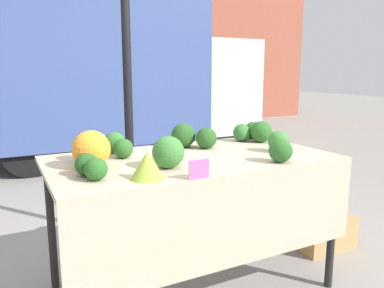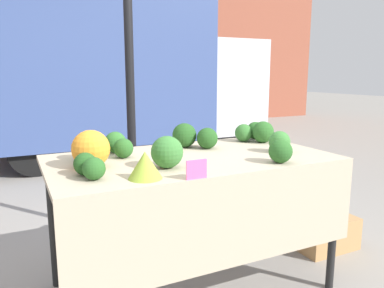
{
  "view_description": "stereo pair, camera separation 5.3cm",
  "coord_description": "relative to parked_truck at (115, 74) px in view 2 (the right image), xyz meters",
  "views": [
    {
      "loc": [
        -1.04,
        -2.01,
        1.39
      ],
      "look_at": [
        0.0,
        0.0,
        0.96
      ],
      "focal_mm": 35.0,
      "sensor_mm": 36.0,
      "label": 1
    },
    {
      "loc": [
        -0.99,
        -2.03,
        1.39
      ],
      "look_at": [
        0.0,
        0.0,
        0.96
      ],
      "focal_mm": 35.0,
      "sensor_mm": 36.0,
      "label": 2
    }
  ],
  "objects": [
    {
      "name": "produce_crate",
      "position": [
        0.55,
        -4.26,
        -1.26
      ],
      "size": [
        0.48,
        0.35,
        0.26
      ],
      "color": "tan",
      "rests_on": "ground_plane"
    },
    {
      "name": "broccoli_head_4",
      "position": [
        -1.31,
        -4.57,
        -0.45
      ],
      "size": [
        0.11,
        0.11,
        0.11
      ],
      "color": "#285B23",
      "rests_on": "market_table"
    },
    {
      "name": "broccoli_head_11",
      "position": [
        -0.57,
        -4.02,
        -0.42
      ],
      "size": [
        0.17,
        0.17,
        0.17
      ],
      "color": "#23511E",
      "rests_on": "market_table"
    },
    {
      "name": "broccoli_head_6",
      "position": [
        -1.05,
        -4.16,
        -0.44
      ],
      "size": [
        0.12,
        0.12,
        0.12
      ],
      "color": "#285B23",
      "rests_on": "market_table"
    },
    {
      "name": "broccoli_head_1",
      "position": [
        -1.33,
        -4.47,
        -0.45
      ],
      "size": [
        0.12,
        0.12,
        0.12
      ],
      "color": "#23511E",
      "rests_on": "market_table"
    },
    {
      "name": "market_table",
      "position": [
        -0.66,
        -4.39,
        -0.61
      ],
      "size": [
        1.73,
        0.94,
        0.88
      ],
      "color": "tan",
      "rests_on": "ground_plane"
    },
    {
      "name": "orange_cauliflower",
      "position": [
        -1.27,
        -4.32,
        -0.4
      ],
      "size": [
        0.21,
        0.21,
        0.21
      ],
      "color": "orange",
      "rests_on": "market_table"
    },
    {
      "name": "broccoli_head_2",
      "position": [
        -0.27,
        -4.69,
        -0.44
      ],
      "size": [
        0.14,
        0.14,
        0.14
      ],
      "color": "#285B23",
      "rests_on": "market_table"
    },
    {
      "name": "building_facade",
      "position": [
        -0.66,
        3.59,
        1.28
      ],
      "size": [
        16.0,
        0.6,
        5.33
      ],
      "color": "brown",
      "rests_on": "ground_plane"
    },
    {
      "name": "broccoli_head_8",
      "position": [
        -1.25,
        -4.12,
        -0.43
      ],
      "size": [
        0.16,
        0.16,
        0.16
      ],
      "color": "#387533",
      "rests_on": "market_table"
    },
    {
      "name": "tent_pole",
      "position": [
        -0.77,
        -3.41,
        -0.05
      ],
      "size": [
        0.07,
        0.07,
        2.67
      ],
      "color": "black",
      "rests_on": "ground_plane"
    },
    {
      "name": "price_sign",
      "position": [
        -0.86,
        -4.78,
        -0.46
      ],
      "size": [
        0.11,
        0.01,
        0.1
      ],
      "color": "#F45B9E",
      "rests_on": "market_table"
    },
    {
      "name": "broccoli_head_12",
      "position": [
        -0.07,
        -4.02,
        -0.44
      ],
      "size": [
        0.13,
        0.13,
        0.13
      ],
      "color": "#336B2D",
      "rests_on": "market_table"
    },
    {
      "name": "ground_plane",
      "position": [
        -0.66,
        -4.32,
        -1.39
      ],
      "size": [
        40.0,
        40.0,
        0.0
      ],
      "primitive_type": "plane",
      "color": "gray"
    },
    {
      "name": "broccoli_head_5",
      "position": [
        -0.09,
        -4.45,
        -0.43
      ],
      "size": [
        0.14,
        0.14,
        0.14
      ],
      "color": "#387533",
      "rests_on": "market_table"
    },
    {
      "name": "broccoli_head_3",
      "position": [
        -0.9,
        -4.51,
        -0.42
      ],
      "size": [
        0.18,
        0.18,
        0.18
      ],
      "color": "#387533",
      "rests_on": "market_table"
    },
    {
      "name": "broccoli_head_10",
      "position": [
        -1.05,
        -4.0,
        -0.44
      ],
      "size": [
        0.14,
        0.14,
        0.14
      ],
      "color": "#2D6628",
      "rests_on": "market_table"
    },
    {
      "name": "broccoli_head_9",
      "position": [
        0.07,
        -3.96,
        -0.44
      ],
      "size": [
        0.14,
        0.14,
        0.14
      ],
      "color": "#285B23",
      "rests_on": "market_table"
    },
    {
      "name": "broccoli_head_0",
      "position": [
        -0.45,
        -4.14,
        -0.43
      ],
      "size": [
        0.14,
        0.14,
        0.14
      ],
      "color": "#23511E",
      "rests_on": "market_table"
    },
    {
      "name": "broccoli_head_7",
      "position": [
        0.03,
        -4.12,
        -0.42
      ],
      "size": [
        0.16,
        0.16,
        0.16
      ],
      "color": "#285B23",
      "rests_on": "market_table"
    },
    {
      "name": "parked_truck",
      "position": [
        0.0,
        0.0,
        0.0
      ],
      "size": [
        4.65,
        2.16,
        2.6
      ],
      "color": "#384C84",
      "rests_on": "ground_plane"
    },
    {
      "name": "romanesco_head",
      "position": [
        -1.08,
        -4.66,
        -0.44
      ],
      "size": [
        0.17,
        0.17,
        0.14
      ],
      "color": "#93B238",
      "rests_on": "market_table"
    }
  ]
}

